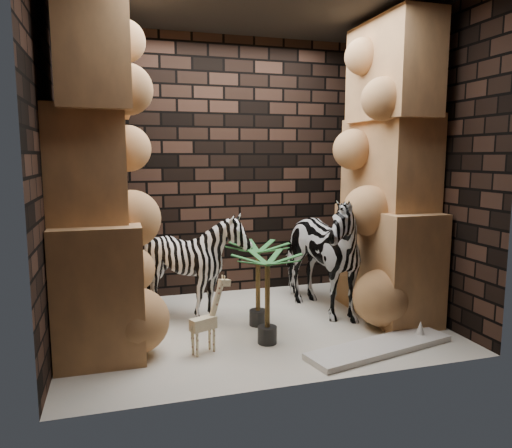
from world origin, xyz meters
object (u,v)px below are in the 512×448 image
object	(u,v)px
surfboard	(380,347)
zebra_left	(194,271)
zebra_right	(315,243)
palm_back	(267,299)
palm_front	(258,284)
giraffe_toy	(203,316)

from	to	relation	value
surfboard	zebra_left	bearing A→B (deg)	126.14
zebra_right	zebra_left	size ratio (longest dim) A/B	1.34
zebra_left	palm_back	bearing A→B (deg)	-63.02
palm_back	surfboard	distance (m)	1.04
zebra_left	surfboard	world-z (taller)	zebra_left
zebra_right	surfboard	size ratio (longest dim) A/B	1.07
zebra_left	palm_front	bearing A→B (deg)	-36.67
zebra_left	giraffe_toy	world-z (taller)	zebra_left
giraffe_toy	zebra_left	bearing A→B (deg)	62.15
giraffe_toy	palm_back	xyz separation A→B (m)	(0.58, 0.05, 0.08)
zebra_left	palm_back	size ratio (longest dim) A/B	1.36
zebra_left	palm_front	world-z (taller)	zebra_left
giraffe_toy	surfboard	size ratio (longest dim) A/B	0.47
zebra_right	surfboard	world-z (taller)	zebra_right
palm_front	palm_back	size ratio (longest dim) A/B	1.02
zebra_left	palm_back	distance (m)	0.95
palm_front	surfboard	size ratio (longest dim) A/B	0.60
zebra_right	zebra_left	world-z (taller)	zebra_right
zebra_right	palm_back	bearing A→B (deg)	-149.65
zebra_right	palm_front	distance (m)	0.77
zebra_right	giraffe_toy	world-z (taller)	zebra_right
palm_back	giraffe_toy	bearing A→B (deg)	-174.96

